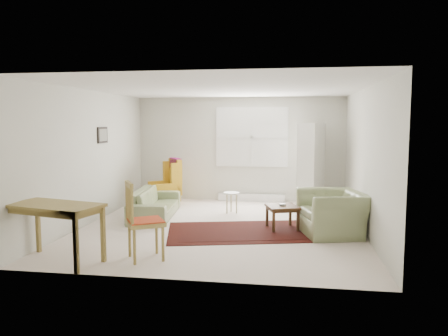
# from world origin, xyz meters

# --- Properties ---
(room) EXTENTS (5.04, 5.54, 2.51)m
(room) POSITION_xyz_m (0.02, 0.21, 1.26)
(room) COLOR beige
(room) RESTS_ON ground
(rug) EXTENTS (2.78, 2.13, 0.02)m
(rug) POSITION_xyz_m (0.38, -0.33, 0.01)
(rug) COLOR black
(rug) RESTS_ON ground
(sofa) EXTENTS (0.94, 1.97, 0.77)m
(sofa) POSITION_xyz_m (-1.47, 0.66, 0.38)
(sofa) COLOR #7C875A
(sofa) RESTS_ON ground
(armchair) EXTENTS (1.24, 1.35, 0.88)m
(armchair) POSITION_xyz_m (1.96, -0.24, 0.44)
(armchair) COLOR #7C875A
(armchair) RESTS_ON ground
(wingback_chair) EXTENTS (0.90, 0.89, 1.08)m
(wingback_chair) POSITION_xyz_m (-1.66, 1.95, 0.54)
(wingback_chair) COLOR gold
(wingback_chair) RESTS_ON ground
(coffee_table) EXTENTS (0.66, 0.66, 0.43)m
(coffee_table) POSITION_xyz_m (1.10, -0.01, 0.21)
(coffee_table) COLOR #462915
(coffee_table) RESTS_ON ground
(stool) EXTENTS (0.42, 0.42, 0.44)m
(stool) POSITION_xyz_m (0.01, 1.25, 0.22)
(stool) COLOR white
(stool) RESTS_ON ground
(cabinet) EXTENTS (0.64, 0.85, 1.89)m
(cabinet) POSITION_xyz_m (1.69, 2.14, 0.94)
(cabinet) COLOR white
(cabinet) RESTS_ON ground
(desk) EXTENTS (1.39, 0.92, 0.81)m
(desk) POSITION_xyz_m (-1.91, -2.35, 0.40)
(desk) COLOR olive
(desk) RESTS_ON ground
(desk_chair) EXTENTS (0.66, 0.66, 1.10)m
(desk_chair) POSITION_xyz_m (-0.74, -2.03, 0.55)
(desk_chair) COLOR olive
(desk_chair) RESTS_ON ground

